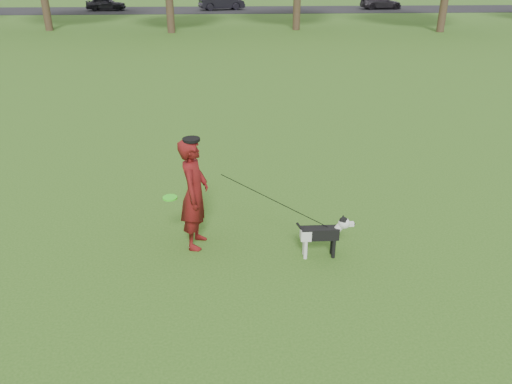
{
  "coord_description": "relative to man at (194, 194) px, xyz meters",
  "views": [
    {
      "loc": [
        -0.42,
        -7.31,
        4.34
      ],
      "look_at": [
        -0.04,
        -0.17,
        0.95
      ],
      "focal_mm": 35.0,
      "sensor_mm": 36.0,
      "label": 1
    }
  ],
  "objects": [
    {
      "name": "road",
      "position": [
        1.02,
        40.13,
        -0.91
      ],
      "size": [
        120.0,
        7.0,
        0.02
      ],
      "primitive_type": "cube",
      "color": "black",
      "rests_on": "ground"
    },
    {
      "name": "car_right",
      "position": [
        14.41,
        40.13,
        -0.36
      ],
      "size": [
        3.85,
        1.82,
        1.09
      ],
      "primitive_type": "imported",
      "rotation": [
        0.0,
        0.0,
        1.65
      ],
      "color": "black",
      "rests_on": "road"
    },
    {
      "name": "dog",
      "position": [
        2.03,
        -0.46,
        -0.49
      ],
      "size": [
        0.93,
        0.19,
        0.71
      ],
      "color": "black",
      "rests_on": "ground"
    },
    {
      "name": "car_mid",
      "position": [
        0.05,
        40.13,
        -0.25
      ],
      "size": [
        4.23,
        2.42,
        1.32
      ],
      "primitive_type": "imported",
      "rotation": [
        0.0,
        0.0,
        1.84
      ],
      "color": "black",
      "rests_on": "road"
    },
    {
      "name": "man",
      "position": [
        0.0,
        0.0,
        0.0
      ],
      "size": [
        0.54,
        0.74,
        1.85
      ],
      "primitive_type": "imported",
      "rotation": [
        0.0,
        0.0,
        1.41
      ],
      "color": "#530F0B",
      "rests_on": "ground"
    },
    {
      "name": "car_left",
      "position": [
        -10.12,
        40.13,
        -0.33
      ],
      "size": [
        3.39,
        1.42,
        1.15
      ],
      "primitive_type": "imported",
      "rotation": [
        0.0,
        0.0,
        1.59
      ],
      "color": "black",
      "rests_on": "road"
    },
    {
      "name": "man_held_items",
      "position": [
        1.29,
        -0.26,
        -0.04
      ],
      "size": [
        2.65,
        0.6,
        1.38
      ],
      "color": "#32E11C",
      "rests_on": "ground"
    },
    {
      "name": "ground",
      "position": [
        1.02,
        0.13,
        -0.92
      ],
      "size": [
        120.0,
        120.0,
        0.0
      ],
      "primitive_type": "plane",
      "color": "#285116",
      "rests_on": "ground"
    }
  ]
}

